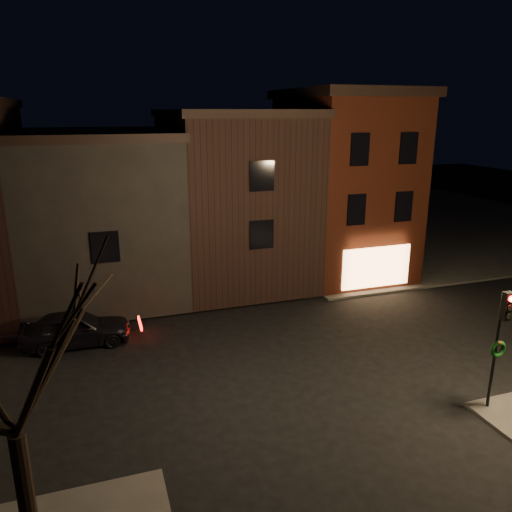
# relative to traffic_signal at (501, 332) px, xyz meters

# --- Properties ---
(ground) EXTENTS (120.00, 120.00, 0.00)m
(ground) POSITION_rel_traffic_signal_xyz_m (-5.60, 5.51, -2.81)
(ground) COLOR black
(ground) RESTS_ON ground
(sidewalk_far_right) EXTENTS (30.00, 30.00, 0.12)m
(sidewalk_far_right) POSITION_rel_traffic_signal_xyz_m (14.40, 25.51, -2.75)
(sidewalk_far_right) COLOR #2D2B28
(sidewalk_far_right) RESTS_ON ground
(corner_building) EXTENTS (6.50, 8.50, 10.50)m
(corner_building) POSITION_rel_traffic_signal_xyz_m (2.40, 14.98, 2.59)
(corner_building) COLOR #45180C
(corner_building) RESTS_ON ground
(row_building_a) EXTENTS (7.30, 10.30, 9.40)m
(row_building_a) POSITION_rel_traffic_signal_xyz_m (-4.10, 16.01, 2.03)
(row_building_a) COLOR black
(row_building_a) RESTS_ON ground
(row_building_b) EXTENTS (7.80, 10.30, 8.40)m
(row_building_b) POSITION_rel_traffic_signal_xyz_m (-11.35, 16.01, 1.53)
(row_building_b) COLOR black
(row_building_b) RESTS_ON ground
(traffic_signal) EXTENTS (0.58, 0.38, 4.05)m
(traffic_signal) POSITION_rel_traffic_signal_xyz_m (0.00, 0.00, 0.00)
(traffic_signal) COLOR black
(traffic_signal) RESTS_ON sidewalk_near_right
(bare_tree_left) EXTENTS (5.60, 5.60, 7.50)m
(bare_tree_left) POSITION_rel_traffic_signal_xyz_m (-13.60, -1.49, 2.63)
(bare_tree_left) COLOR black
(bare_tree_left) RESTS_ON sidewalk_near_left
(parked_car_a) EXTENTS (4.44, 1.88, 1.50)m
(parked_car_a) POSITION_rel_traffic_signal_xyz_m (-12.84, 9.40, -2.06)
(parked_car_a) COLOR black
(parked_car_a) RESTS_ON ground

